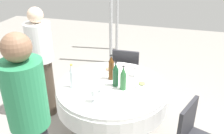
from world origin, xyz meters
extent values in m
plane|color=gray|center=(0.00, 0.00, 0.00)|extent=(10.00, 10.00, 0.00)
cylinder|color=white|center=(0.00, 0.00, 0.72)|extent=(1.34, 1.34, 0.04)
cylinder|color=white|center=(0.00, 0.00, 0.59)|extent=(1.37, 1.37, 0.22)
cylinder|color=slate|center=(0.00, 0.00, 0.24)|extent=(0.14, 0.14, 0.48)
cylinder|color=slate|center=(0.00, 0.00, 0.01)|extent=(0.56, 0.56, 0.03)
cylinder|color=silver|center=(0.17, -0.44, 0.84)|extent=(0.06, 0.06, 0.21)
cone|color=silver|center=(0.17, -0.44, 0.99)|extent=(0.06, 0.06, 0.08)
cylinder|color=gold|center=(0.17, -0.44, 1.04)|extent=(0.03, 0.03, 0.01)
cylinder|color=#2D6B38|center=(0.05, 0.15, 0.84)|extent=(0.07, 0.07, 0.20)
cone|color=#2D6B38|center=(0.05, 0.15, 0.99)|extent=(0.06, 0.06, 0.09)
cylinder|color=black|center=(0.05, 0.15, 1.04)|extent=(0.03, 0.03, 0.01)
cylinder|color=#593314|center=(-0.15, -0.05, 0.86)|extent=(0.07, 0.07, 0.24)
cone|color=#593314|center=(-0.15, -0.05, 1.02)|extent=(0.06, 0.06, 0.08)
cylinder|color=black|center=(-0.15, -0.05, 1.07)|extent=(0.03, 0.03, 0.01)
cylinder|color=#194728|center=(0.00, 0.04, 0.85)|extent=(0.07, 0.07, 0.22)
cone|color=#194728|center=(0.00, 0.04, 1.00)|extent=(0.06, 0.06, 0.08)
cylinder|color=black|center=(0.00, 0.04, 1.05)|extent=(0.03, 0.03, 0.01)
cylinder|color=white|center=(0.39, -0.09, 0.74)|extent=(0.06, 0.06, 0.00)
cylinder|color=white|center=(0.39, -0.09, 0.78)|extent=(0.01, 0.01, 0.08)
cylinder|color=white|center=(0.39, -0.09, 0.86)|extent=(0.07, 0.07, 0.07)
cylinder|color=white|center=(0.18, -0.09, 0.74)|extent=(0.06, 0.06, 0.00)
cylinder|color=white|center=(0.18, -0.09, 0.78)|extent=(0.01, 0.01, 0.07)
cylinder|color=white|center=(0.18, -0.09, 0.84)|extent=(0.07, 0.07, 0.06)
cylinder|color=white|center=(-0.30, 0.23, 0.74)|extent=(0.06, 0.06, 0.00)
cylinder|color=white|center=(-0.30, 0.23, 0.78)|extent=(0.01, 0.01, 0.08)
cylinder|color=white|center=(-0.30, 0.23, 0.86)|extent=(0.07, 0.07, 0.07)
cylinder|color=white|center=(-0.36, -0.15, 0.75)|extent=(0.21, 0.21, 0.02)
ellipsoid|color=tan|center=(-0.36, -0.15, 0.77)|extent=(0.09, 0.08, 0.02)
cylinder|color=white|center=(-0.10, 0.35, 0.75)|extent=(0.21, 0.21, 0.02)
ellipsoid|color=#8C9E59|center=(-0.10, 0.35, 0.77)|extent=(0.09, 0.08, 0.02)
cube|color=silver|center=(-0.17, -0.47, 0.74)|extent=(0.04, 0.18, 0.00)
cube|color=white|center=(0.37, 0.13, 0.75)|extent=(0.15, 0.15, 0.02)
cylinder|color=#4C3F33|center=(-0.18, -1.05, 0.43)|extent=(0.26, 0.26, 0.86)
cylinder|color=white|center=(-0.18, -1.05, 1.12)|extent=(0.34, 0.34, 0.52)
sphere|color=beige|center=(-0.18, -1.05, 1.48)|extent=(0.20, 0.20, 0.20)
cylinder|color=#2D8C59|center=(1.06, -0.43, 1.19)|extent=(0.34, 0.34, 0.59)
sphere|color=#8C664C|center=(1.06, -0.43, 1.60)|extent=(0.23, 0.23, 0.23)
cube|color=#2D2D33|center=(-0.97, -0.02, 0.45)|extent=(0.41, 0.41, 0.04)
cube|color=#2D2D33|center=(-0.79, -0.01, 0.66)|extent=(0.05, 0.40, 0.42)
cylinder|color=gray|center=(-1.15, 0.15, 0.21)|extent=(0.03, 0.03, 0.43)
cylinder|color=gray|center=(-1.14, -0.19, 0.21)|extent=(0.03, 0.03, 0.43)
cylinder|color=gray|center=(-0.81, 0.16, 0.21)|extent=(0.03, 0.03, 0.43)
cylinder|color=gray|center=(-0.80, -0.18, 0.21)|extent=(0.03, 0.03, 0.43)
cube|color=#2D2D33|center=(0.36, 0.89, 0.66)|extent=(0.39, 0.19, 0.42)
cylinder|color=#B2B5B7|center=(-2.89, -0.69, 1.16)|extent=(0.07, 0.07, 2.33)
cylinder|color=#B2B5B7|center=(-2.13, -0.63, 1.20)|extent=(0.07, 0.07, 2.40)
camera|label=1|loc=(2.46, 0.69, 2.25)|focal=39.04mm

